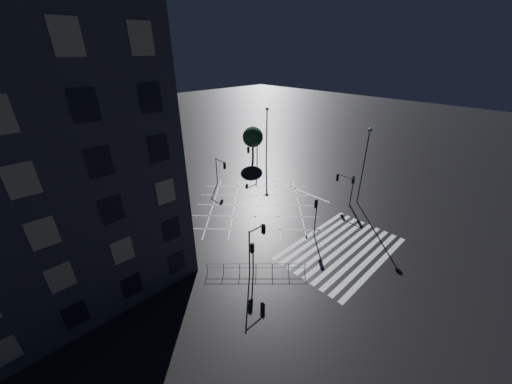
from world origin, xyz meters
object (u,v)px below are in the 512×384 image
traffic_light_median_south (316,210)px  street_lamp_east (267,128)px  traffic_light_sw_cross (252,252)px  traffic_light_sw_main (257,238)px  traffic_light_se_cross (344,183)px  traffic_light_se_main (352,185)px  traffic_light_ne_main (252,152)px  street_tree_near (253,137)px  street_lamp_west (366,150)px  traffic_light_median_north (221,167)px

traffic_light_median_south → street_lamp_east: street_lamp_east is taller
traffic_light_sw_cross → traffic_light_sw_main: bearing=-76.2°
traffic_light_se_cross → traffic_light_median_south: bearing=101.7°
traffic_light_sw_cross → traffic_light_se_main: size_ratio=0.83×
traffic_light_ne_main → street_tree_near: bearing=-134.2°
traffic_light_sw_cross → street_lamp_east: 28.09m
traffic_light_sw_main → street_lamp_west: (18.02, -0.08, 3.79)m
traffic_light_sw_main → traffic_light_sw_cross: size_ratio=1.38×
traffic_light_ne_main → street_lamp_east: size_ratio=0.47×
traffic_light_sw_cross → traffic_light_median_south: 8.89m
traffic_light_se_cross → street_lamp_west: bearing=-132.8°
traffic_light_median_south → traffic_light_ne_main: 18.89m
traffic_light_sw_main → street_lamp_west: 18.42m
traffic_light_median_north → street_lamp_west: 19.28m
traffic_light_sw_cross → street_tree_near: 28.82m
street_lamp_west → traffic_light_se_cross: bearing=137.2°
traffic_light_se_cross → street_lamp_west: 4.72m
traffic_light_sw_cross → traffic_light_se_main: 17.59m
traffic_light_sw_main → traffic_light_median_north: traffic_light_sw_main is taller
traffic_light_sw_main → traffic_light_se_main: 16.80m
traffic_light_se_main → traffic_light_sw_cross: bearing=1.7°
street_lamp_west → traffic_light_se_main: bearing=161.2°
traffic_light_sw_cross → traffic_light_median_south: size_ratio=0.77×
traffic_light_se_main → street_lamp_west: size_ratio=0.40×
traffic_light_se_cross → traffic_light_median_north: bearing=28.3°
traffic_light_se_main → street_lamp_east: street_lamp_east is taller
traffic_light_se_main → traffic_light_se_cross: (-0.34, 1.04, 0.03)m
street_lamp_east → traffic_light_se_main: bearing=-100.0°
traffic_light_se_cross → traffic_light_ne_main: 15.72m
traffic_light_ne_main → traffic_light_median_south: bearing=67.2°
traffic_light_sw_main → street_lamp_east: (19.97, 18.36, 2.80)m
street_tree_near → street_lamp_east: bearing=-66.8°
traffic_light_se_main → traffic_light_median_south: bearing=4.5°
traffic_light_sw_main → traffic_light_ne_main: bearing=47.9°
traffic_light_sw_cross → street_lamp_east: street_lamp_east is taller
traffic_light_sw_main → traffic_light_ne_main: 22.99m
traffic_light_sw_cross → traffic_light_se_cross: traffic_light_se_cross is taller
traffic_light_median_south → traffic_light_median_north: traffic_light_median_south is taller
traffic_light_se_main → traffic_light_median_south: 8.74m
street_lamp_east → street_lamp_west: (-1.95, -18.44, 0.99)m
traffic_light_sw_cross → traffic_light_se_cross: (17.23, 1.57, 0.52)m
traffic_light_median_south → street_lamp_east: 22.38m
traffic_light_ne_main → street_lamp_west: bearing=98.7°
traffic_light_sw_main → traffic_light_sw_cross: (-0.78, -0.19, -0.93)m
traffic_light_sw_main → traffic_light_median_south: (8.08, -0.35, -0.25)m
traffic_light_ne_main → street_lamp_west: size_ratio=0.45×
traffic_light_median_south → traffic_light_median_north: (0.42, 16.51, -0.11)m
traffic_light_sw_cross → traffic_light_median_north: traffic_light_median_north is taller
traffic_light_sw_main → traffic_light_median_south: traffic_light_sw_main is taller
traffic_light_ne_main → traffic_light_median_north: bearing=7.4°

